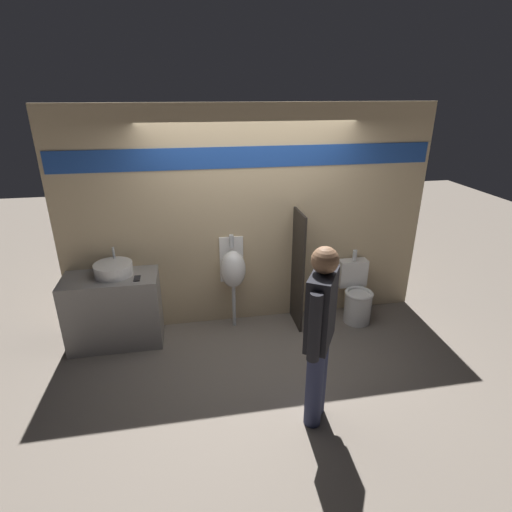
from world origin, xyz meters
TOP-DOWN VIEW (x-y plane):
  - ground_plane at (0.00, 0.00)m, footprint 16.00×16.00m
  - display_wall at (0.00, 0.60)m, footprint 4.50×0.07m
  - sink_counter at (-1.67, 0.30)m, footprint 1.06×0.53m
  - sink_basin at (-1.62, 0.36)m, footprint 0.43×0.43m
  - cell_phone at (-1.35, 0.20)m, footprint 0.07×0.14m
  - divider_near_counter at (0.56, 0.33)m, footprint 0.03×0.48m
  - urinal_near_counter at (-0.24, 0.42)m, footprint 0.31×0.31m
  - toilet at (1.35, 0.29)m, footprint 0.37×0.53m
  - person_in_vest at (0.29, -1.28)m, footprint 0.38×0.53m

SIDE VIEW (x-z plane):
  - ground_plane at x=0.00m, z-range 0.00..0.00m
  - toilet at x=1.35m, z-range -0.13..0.78m
  - sink_counter at x=-1.67m, z-range 0.00..0.86m
  - divider_near_counter at x=0.56m, z-range 0.00..1.50m
  - urinal_near_counter at x=-0.24m, z-range 0.19..1.39m
  - cell_phone at x=-1.35m, z-range 0.86..0.87m
  - sink_basin at x=-1.62m, z-range 0.79..1.07m
  - person_in_vest at x=0.29m, z-range 0.09..1.79m
  - display_wall at x=0.00m, z-range 0.01..2.71m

